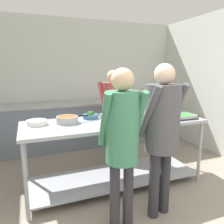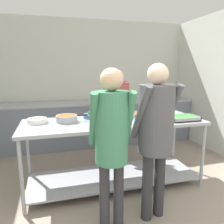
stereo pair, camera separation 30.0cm
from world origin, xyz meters
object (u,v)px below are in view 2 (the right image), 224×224
(broccoli_bowl, at_px, (91,115))
(serving_tray_vegetables, at_px, (116,116))
(plate_stack, at_px, (37,121))
(serving_tray_greens, at_px, (143,114))
(sauce_pan, at_px, (67,118))
(cook_behind_counter, at_px, (118,107))
(guest_serving_right, at_px, (156,127))
(serving_tray_roast, at_px, (182,118))
(guest_serving_left, at_px, (112,134))
(water_bottle, at_px, (153,94))

(broccoli_bowl, xyz_separation_m, serving_tray_vegetables, (0.34, -0.08, -0.01))
(plate_stack, xyz_separation_m, serving_tray_greens, (1.48, 0.02, -0.00))
(sauce_pan, bearing_deg, serving_tray_greens, 3.32)
(sauce_pan, xyz_separation_m, cook_behind_counter, (0.91, 0.69, -0.00))
(serving_tray_greens, bearing_deg, guest_serving_right, -105.97)
(serving_tray_greens, bearing_deg, broccoli_bowl, 174.34)
(plate_stack, xyz_separation_m, serving_tray_roast, (1.90, -0.35, -0.00))
(sauce_pan, bearing_deg, guest_serving_right, -46.41)
(guest_serving_left, distance_m, guest_serving_right, 0.49)
(guest_serving_left, height_order, water_bottle, guest_serving_left)
(serving_tray_vegetables, bearing_deg, serving_tray_roast, -23.19)
(cook_behind_counter, bearing_deg, serving_tray_vegetables, -108.80)
(serving_tray_greens, distance_m, cook_behind_counter, 0.66)
(broccoli_bowl, height_order, water_bottle, water_bottle)
(guest_serving_right, bearing_deg, cook_behind_counter, 87.42)
(plate_stack, distance_m, sauce_pan, 0.38)
(serving_tray_greens, relative_size, serving_tray_roast, 0.89)
(broccoli_bowl, height_order, guest_serving_left, guest_serving_left)
(guest_serving_left, relative_size, water_bottle, 7.14)
(sauce_pan, xyz_separation_m, guest_serving_right, (0.84, -0.88, 0.05))
(serving_tray_vegetables, height_order, guest_serving_right, guest_serving_right)
(serving_tray_roast, relative_size, guest_serving_left, 0.25)
(guest_serving_left, bearing_deg, serving_tray_greens, 53.14)
(cook_behind_counter, bearing_deg, serving_tray_greens, -72.37)
(cook_behind_counter, bearing_deg, plate_stack, -153.18)
(sauce_pan, relative_size, guest_serving_left, 0.26)
(plate_stack, xyz_separation_m, sauce_pan, (0.37, -0.05, 0.02))
(sauce_pan, height_order, serving_tray_roast, sauce_pan)
(plate_stack, distance_m, guest_serving_right, 1.53)
(sauce_pan, bearing_deg, cook_behind_counter, 37.30)
(broccoli_bowl, height_order, serving_tray_greens, broccoli_bowl)
(serving_tray_greens, relative_size, guest_serving_left, 0.22)
(serving_tray_vegetables, distance_m, guest_serving_right, 0.95)
(serving_tray_greens, distance_m, guest_serving_right, 0.99)
(serving_tray_vegetables, bearing_deg, plate_stack, -179.43)
(serving_tray_greens, xyz_separation_m, guest_serving_left, (-0.76, -1.01, 0.06))
(plate_stack, relative_size, guest_serving_right, 0.15)
(cook_behind_counter, bearing_deg, guest_serving_left, -108.81)
(serving_tray_greens, bearing_deg, guest_serving_left, -126.86)
(plate_stack, height_order, cook_behind_counter, cook_behind_counter)
(guest_serving_right, height_order, water_bottle, guest_serving_right)
(serving_tray_greens, xyz_separation_m, guest_serving_right, (-0.27, -0.95, 0.08))
(broccoli_bowl, distance_m, water_bottle, 2.34)
(plate_stack, relative_size, serving_tray_vegetables, 0.63)
(cook_behind_counter, bearing_deg, guest_serving_right, -92.58)
(broccoli_bowl, distance_m, cook_behind_counter, 0.79)
(serving_tray_vegetables, relative_size, serving_tray_roast, 0.99)
(broccoli_bowl, distance_m, serving_tray_roast, 1.26)
(water_bottle, bearing_deg, serving_tray_greens, -119.89)
(broccoli_bowl, bearing_deg, guest_serving_right, -64.37)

